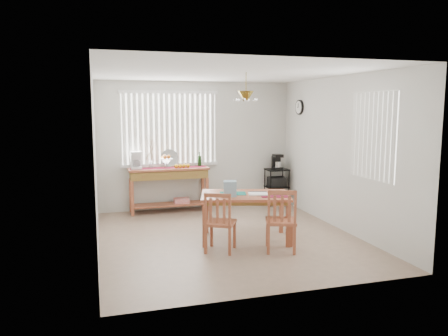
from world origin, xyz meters
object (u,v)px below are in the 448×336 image
object	(u,v)px
cart_items	(277,162)
chair_left	(220,222)
chair_right	(281,221)
wire_cart	(277,183)
sideboard	(169,179)
dining_table	(245,199)

from	to	relation	value
cart_items	chair_left	size ratio (longest dim) A/B	0.36
cart_items	chair_right	world-z (taller)	cart_items
wire_cart	chair_left	world-z (taller)	chair_left
cart_items	chair_left	distance (m)	3.37
sideboard	chair_left	size ratio (longest dim) A/B	1.78
wire_cart	dining_table	world-z (taller)	wire_cart
wire_cart	sideboard	bearing A→B (deg)	179.80
cart_items	dining_table	bearing A→B (deg)	-123.73
dining_table	chair_left	distance (m)	0.74
wire_cart	chair_left	distance (m)	3.33
sideboard	wire_cart	world-z (taller)	sideboard
wire_cart	cart_items	distance (m)	0.46
wire_cart	dining_table	distance (m)	2.65
wire_cart	dining_table	size ratio (longest dim) A/B	0.50
sideboard	cart_items	bearing A→B (deg)	0.00
cart_items	dining_table	distance (m)	2.66
dining_table	chair_right	size ratio (longest dim) A/B	1.67
sideboard	chair_left	distance (m)	2.69
dining_table	chair_right	bearing A→B (deg)	-66.37
wire_cart	cart_items	bearing A→B (deg)	90.00
wire_cart	chair_right	bearing A→B (deg)	-111.95
sideboard	chair_right	size ratio (longest dim) A/B	1.70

